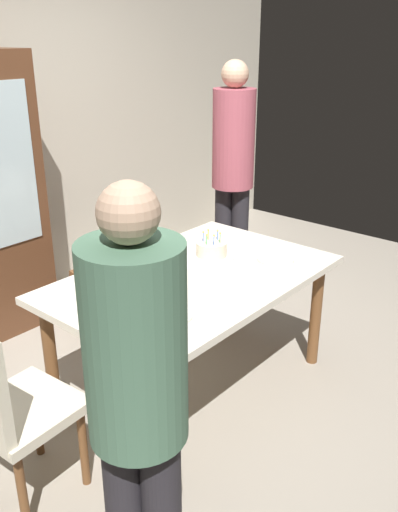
{
  "coord_description": "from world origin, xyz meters",
  "views": [
    {
      "loc": [
        -2.12,
        -1.83,
        1.99
      ],
      "look_at": [
        0.05,
        0.0,
        0.84
      ],
      "focal_mm": 38.61,
      "sensor_mm": 36.0,
      "label": 1
    }
  ],
  "objects_px": {
    "plate_far_side": "(154,268)",
    "chair_spindle_back": "(118,272)",
    "plate_near_celebrant": "(170,316)",
    "person_guest": "(233,166)",
    "chair_upholstered": "(4,405)",
    "person_celebrant": "(138,397)",
    "plate_near_guest": "(275,259)",
    "birthday_cake": "(212,250)",
    "dining_table": "(193,289)"
  },
  "relations": [
    {
      "from": "chair_spindle_back",
      "to": "plate_near_celebrant",
      "type": "bearing_deg",
      "value": -119.62
    },
    {
      "from": "chair_upholstered",
      "to": "person_celebrant",
      "type": "xyz_separation_m",
      "value": [
        0.04,
        -0.79,
        0.39
      ]
    },
    {
      "from": "birthday_cake",
      "to": "person_guest",
      "type": "distance_m",
      "value": 1.14
    },
    {
      "from": "dining_table",
      "to": "plate_far_side",
      "type": "distance_m",
      "value": 0.26
    },
    {
      "from": "dining_table",
      "to": "plate_far_side",
      "type": "relative_size",
      "value": 7.27
    },
    {
      "from": "dining_table",
      "to": "chair_upholstered",
      "type": "height_order",
      "value": "chair_upholstered"
    },
    {
      "from": "birthday_cake",
      "to": "plate_near_celebrant",
      "type": "height_order",
      "value": "birthday_cake"
    },
    {
      "from": "birthday_cake",
      "to": "plate_far_side",
      "type": "xyz_separation_m",
      "value": [
        -0.35,
        0.14,
        -0.04
      ]
    },
    {
      "from": "plate_far_side",
      "to": "chair_spindle_back",
      "type": "height_order",
      "value": "chair_spindle_back"
    },
    {
      "from": "dining_table",
      "to": "birthday_cake",
      "type": "distance_m",
      "value": 0.31
    },
    {
      "from": "birthday_cake",
      "to": "plate_near_celebrant",
      "type": "bearing_deg",
      "value": -155.71
    },
    {
      "from": "plate_far_side",
      "to": "person_guest",
      "type": "xyz_separation_m",
      "value": [
        1.31,
        0.42,
        0.3
      ]
    },
    {
      "from": "person_guest",
      "to": "dining_table",
      "type": "bearing_deg",
      "value": -151.93
    },
    {
      "from": "plate_near_guest",
      "to": "chair_upholstered",
      "type": "distance_m",
      "value": 1.7
    },
    {
      "from": "birthday_cake",
      "to": "plate_near_guest",
      "type": "relative_size",
      "value": 1.27
    },
    {
      "from": "birthday_cake",
      "to": "plate_near_guest",
      "type": "bearing_deg",
      "value": -57.35
    },
    {
      "from": "plate_far_side",
      "to": "person_guest",
      "type": "bearing_deg",
      "value": 17.92
    },
    {
      "from": "birthday_cake",
      "to": "chair_upholstered",
      "type": "distance_m",
      "value": 1.48
    },
    {
      "from": "birthday_cake",
      "to": "person_celebrant",
      "type": "xyz_separation_m",
      "value": [
        -1.42,
        -0.85,
        0.15
      ]
    },
    {
      "from": "plate_near_celebrant",
      "to": "dining_table",
      "type": "bearing_deg",
      "value": 27.76
    },
    {
      "from": "birthday_cake",
      "to": "plate_near_guest",
      "type": "xyz_separation_m",
      "value": [
        0.21,
        -0.32,
        -0.04
      ]
    },
    {
      "from": "person_celebrant",
      "to": "dining_table",
      "type": "bearing_deg",
      "value": 33.48
    },
    {
      "from": "birthday_cake",
      "to": "plate_near_celebrant",
      "type": "xyz_separation_m",
      "value": [
        -0.71,
        -0.32,
        -0.04
      ]
    },
    {
      "from": "person_guest",
      "to": "chair_upholstered",
      "type": "bearing_deg",
      "value": -165.63
    },
    {
      "from": "birthday_cake",
      "to": "plate_far_side",
      "type": "relative_size",
      "value": 1.27
    },
    {
      "from": "plate_near_celebrant",
      "to": "chair_spindle_back",
      "type": "bearing_deg",
      "value": 60.38
    },
    {
      "from": "plate_far_side",
      "to": "plate_near_guest",
      "type": "bearing_deg",
      "value": -39.6
    },
    {
      "from": "dining_table",
      "to": "plate_near_guest",
      "type": "distance_m",
      "value": 0.54
    },
    {
      "from": "birthday_cake",
      "to": "plate_near_celebrant",
      "type": "relative_size",
      "value": 1.27
    },
    {
      "from": "dining_table",
      "to": "birthday_cake",
      "type": "bearing_deg",
      "value": 18.3
    },
    {
      "from": "plate_near_guest",
      "to": "chair_upholstered",
      "type": "xyz_separation_m",
      "value": [
        -1.67,
        0.27,
        -0.21
      ]
    },
    {
      "from": "plate_near_guest",
      "to": "person_celebrant",
      "type": "relative_size",
      "value": 0.14
    },
    {
      "from": "plate_near_celebrant",
      "to": "person_celebrant",
      "type": "xyz_separation_m",
      "value": [
        -0.71,
        -0.53,
        0.18
      ]
    },
    {
      "from": "plate_far_side",
      "to": "chair_upholstered",
      "type": "bearing_deg",
      "value": -169.96
    },
    {
      "from": "plate_far_side",
      "to": "person_celebrant",
      "type": "distance_m",
      "value": 1.47
    },
    {
      "from": "person_celebrant",
      "to": "chair_upholstered",
      "type": "bearing_deg",
      "value": 93.08
    },
    {
      "from": "plate_near_celebrant",
      "to": "chair_upholstered",
      "type": "xyz_separation_m",
      "value": [
        -0.75,
        0.27,
        -0.21
      ]
    },
    {
      "from": "plate_near_celebrant",
      "to": "plate_far_side",
      "type": "xyz_separation_m",
      "value": [
        0.36,
        0.46,
        0.0
      ]
    },
    {
      "from": "plate_near_guest",
      "to": "person_guest",
      "type": "bearing_deg",
      "value": 49.88
    },
    {
      "from": "plate_far_side",
      "to": "plate_near_guest",
      "type": "relative_size",
      "value": 1.0
    },
    {
      "from": "plate_near_celebrant",
      "to": "plate_near_guest",
      "type": "relative_size",
      "value": 1.0
    },
    {
      "from": "person_guest",
      "to": "chair_spindle_back",
      "type": "bearing_deg",
      "value": 170.55
    },
    {
      "from": "plate_near_celebrant",
      "to": "chair_spindle_back",
      "type": "distance_m",
      "value": 1.25
    },
    {
      "from": "dining_table",
      "to": "chair_upholstered",
      "type": "xyz_separation_m",
      "value": [
        -1.19,
        0.04,
        -0.12
      ]
    },
    {
      "from": "plate_far_side",
      "to": "plate_near_guest",
      "type": "height_order",
      "value": "same"
    },
    {
      "from": "plate_far_side",
      "to": "person_celebrant",
      "type": "xyz_separation_m",
      "value": [
        -1.07,
        -0.99,
        0.18
      ]
    },
    {
      "from": "chair_spindle_back",
      "to": "person_celebrant",
      "type": "height_order",
      "value": "person_celebrant"
    },
    {
      "from": "plate_far_side",
      "to": "birthday_cake",
      "type": "bearing_deg",
      "value": -21.76
    },
    {
      "from": "plate_far_side",
      "to": "person_guest",
      "type": "distance_m",
      "value": 1.4
    },
    {
      "from": "plate_near_celebrant",
      "to": "person_guest",
      "type": "height_order",
      "value": "person_guest"
    }
  ]
}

